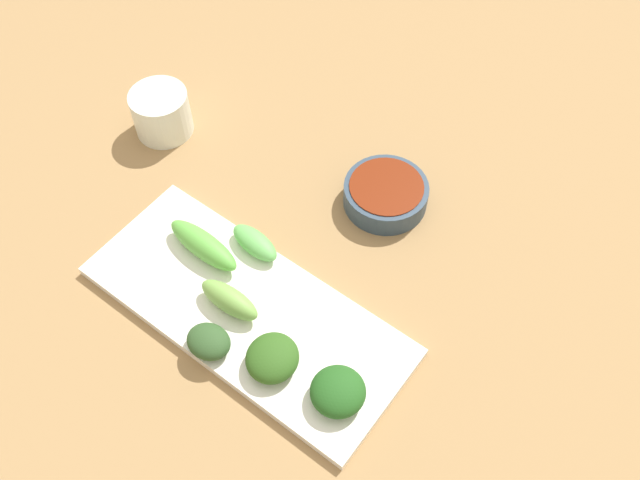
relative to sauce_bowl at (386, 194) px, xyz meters
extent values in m
cube|color=#9E7A4D|center=(0.15, -0.03, -0.03)|extent=(2.10, 2.10, 0.02)
cylinder|color=#2F4255|center=(0.00, 0.00, 0.00)|extent=(0.10, 0.10, 0.03)
cylinder|color=maroon|center=(0.00, 0.00, 0.00)|extent=(0.09, 0.09, 0.02)
cube|color=white|center=(0.22, -0.03, -0.01)|extent=(0.15, 0.37, 0.01)
ellipsoid|color=#2F5A1D|center=(0.25, 0.03, 0.01)|extent=(0.07, 0.07, 0.03)
ellipsoid|color=#64BA5A|center=(0.16, -0.08, 0.01)|extent=(0.03, 0.07, 0.02)
ellipsoid|color=#76AC4C|center=(0.23, -0.05, 0.01)|extent=(0.03, 0.07, 0.03)
ellipsoid|color=#2F5127|center=(0.28, -0.03, 0.01)|extent=(0.04, 0.05, 0.02)
ellipsoid|color=#5DB243|center=(0.19, -0.12, 0.01)|extent=(0.03, 0.10, 0.03)
ellipsoid|color=#22571D|center=(0.24, 0.11, 0.01)|extent=(0.06, 0.06, 0.03)
cylinder|color=white|center=(0.07, -0.30, 0.01)|extent=(0.07, 0.07, 0.06)
camera|label=1|loc=(0.47, 0.25, 0.66)|focal=39.47mm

